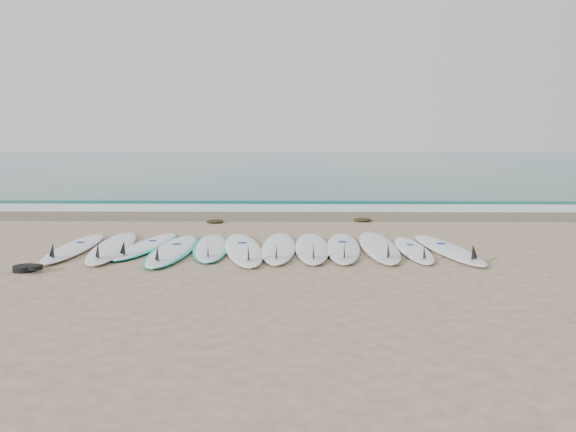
{
  "coord_description": "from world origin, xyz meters",
  "views": [
    {
      "loc": [
        0.58,
        -9.23,
        1.89
      ],
      "look_at": [
        0.43,
        1.3,
        0.4
      ],
      "focal_mm": 35.0,
      "sensor_mm": 36.0,
      "label": 1
    }
  ],
  "objects_px": {
    "surfboard_0": "(74,248)",
    "surfboard_11": "(449,249)",
    "surfboard_6": "(279,247)",
    "leash_coil": "(27,268)"
  },
  "relations": [
    {
      "from": "surfboard_11",
      "to": "surfboard_6",
      "type": "bearing_deg",
      "value": 170.09
    },
    {
      "from": "surfboard_11",
      "to": "leash_coil",
      "type": "bearing_deg",
      "value": -175.42
    },
    {
      "from": "surfboard_0",
      "to": "surfboard_11",
      "type": "height_order",
      "value": "surfboard_11"
    },
    {
      "from": "surfboard_11",
      "to": "leash_coil",
      "type": "height_order",
      "value": "surfboard_11"
    },
    {
      "from": "surfboard_0",
      "to": "surfboard_11",
      "type": "xyz_separation_m",
      "value": [
        6.23,
        -0.04,
        0.0
      ]
    },
    {
      "from": "surfboard_0",
      "to": "surfboard_11",
      "type": "relative_size",
      "value": 0.95
    },
    {
      "from": "surfboard_6",
      "to": "surfboard_11",
      "type": "relative_size",
      "value": 1.0
    },
    {
      "from": "surfboard_6",
      "to": "surfboard_11",
      "type": "xyz_separation_m",
      "value": [
        2.81,
        -0.1,
        -0.0
      ]
    },
    {
      "from": "surfboard_11",
      "to": "leash_coil",
      "type": "xyz_separation_m",
      "value": [
        -6.32,
        -1.39,
        -0.01
      ]
    },
    {
      "from": "leash_coil",
      "to": "surfboard_11",
      "type": "bearing_deg",
      "value": 12.43
    }
  ]
}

